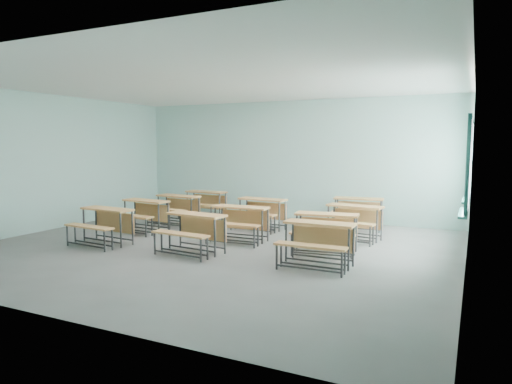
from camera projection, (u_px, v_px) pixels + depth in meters
room at (218, 166)px, 8.83m from camera, size 9.04×8.04×3.24m
desk_unit_r0c0 at (104, 220)px, 9.20m from camera, size 1.23×0.88×0.73m
desk_unit_r0c1 at (193, 227)px, 8.47m from camera, size 1.24×0.89×0.73m
desk_unit_r0c2 at (317, 237)px, 7.52m from camera, size 1.17×0.79×0.73m
desk_unit_r1c0 at (143, 211)px, 10.57m from camera, size 1.24×0.90×0.73m
desk_unit_r1c1 at (239, 218)px, 9.48m from camera, size 1.21×0.84×0.73m
desk_unit_r1c2 at (326, 227)px, 8.49m from camera, size 1.26×0.93×0.73m
desk_unit_r2c0 at (176, 205)px, 11.56m from camera, size 1.23×0.88×0.73m
desk_unit_r2c1 at (260, 209)px, 10.86m from camera, size 1.23×0.88×0.73m
desk_unit_r2c2 at (353, 217)px, 9.65m from camera, size 1.26×0.92×0.73m
desk_unit_r3c0 at (204, 200)px, 12.56m from camera, size 1.21×0.84×0.73m
desk_unit_r3c2 at (358, 208)px, 10.99m from camera, size 1.25×0.92×0.73m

